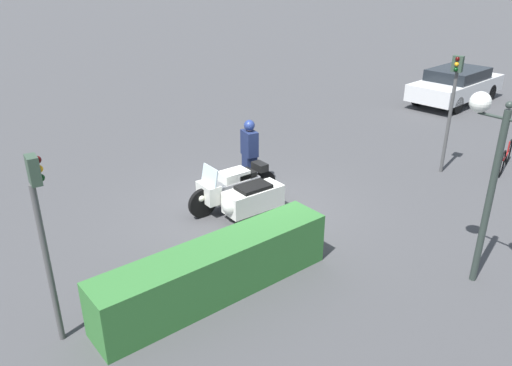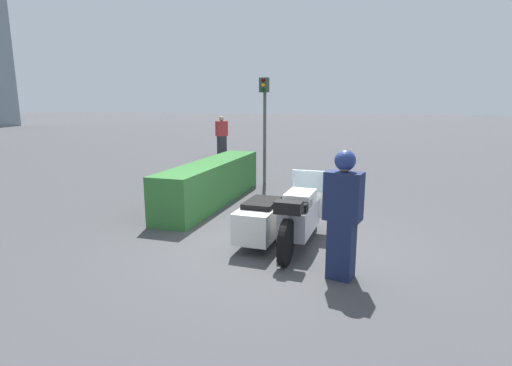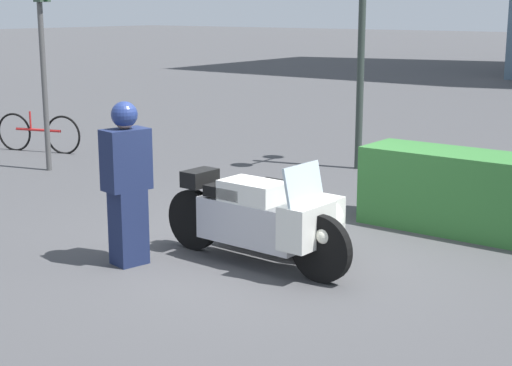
{
  "view_description": "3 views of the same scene",
  "coord_description": "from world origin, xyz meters",
  "views": [
    {
      "loc": [
        6.4,
        8.25,
        5.37
      ],
      "look_at": [
        0.14,
        0.47,
        0.89
      ],
      "focal_mm": 35.0,
      "sensor_mm": 36.0,
      "label": 1
    },
    {
      "loc": [
        -6.1,
        -1.51,
        2.33
      ],
      "look_at": [
        0.93,
        0.66,
        0.85
      ],
      "focal_mm": 28.0,
      "sensor_mm": 36.0,
      "label": 2
    },
    {
      "loc": [
        4.98,
        -6.7,
        2.69
      ],
      "look_at": [
        -0.07,
        0.02,
        0.8
      ],
      "focal_mm": 55.0,
      "sensor_mm": 36.0,
      "label": 3
    }
  ],
  "objects": [
    {
      "name": "ground_plane",
      "position": [
        0.0,
        0.0,
        0.0
      ],
      "size": [
        160.0,
        160.0,
        0.0
      ],
      "primitive_type": "plane",
      "color": "#424244"
    },
    {
      "name": "police_motorcycle",
      "position": [
        0.21,
        -0.02,
        0.48
      ],
      "size": [
        2.43,
        1.26,
        1.17
      ],
      "rotation": [
        0.0,
        0.0,
        -0.03
      ],
      "color": "black",
      "rests_on": "ground"
    },
    {
      "name": "officer_rider",
      "position": [
        -0.92,
        -1.11,
        0.92
      ],
      "size": [
        0.38,
        0.52,
        1.74
      ],
      "rotation": [
        0.0,
        0.0,
        2.93
      ],
      "color": "#192347",
      "rests_on": "ground"
    },
    {
      "name": "hedge_bush_curbside",
      "position": [
        2.41,
        2.21,
        0.49
      ],
      "size": [
        4.43,
        0.82,
        0.98
      ],
      "primitive_type": "cube",
      "color": "#337033",
      "rests_on": "ground"
    },
    {
      "name": "traffic_light_near",
      "position": [
        4.9,
        1.64,
        2.01
      ],
      "size": [
        0.23,
        0.27,
        3.02
      ],
      "rotation": [
        0.0,
        0.0,
        3.04
      ],
      "color": "#4C4C4C",
      "rests_on": "ground"
    },
    {
      "name": "pedestrian_bystander",
      "position": [
        10.89,
        5.38,
        0.87
      ],
      "size": [
        0.58,
        0.53,
        1.75
      ],
      "rotation": [
        0.0,
        0.0,
        0.94
      ],
      "color": "#2D2D33",
      "rests_on": "ground"
    }
  ]
}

